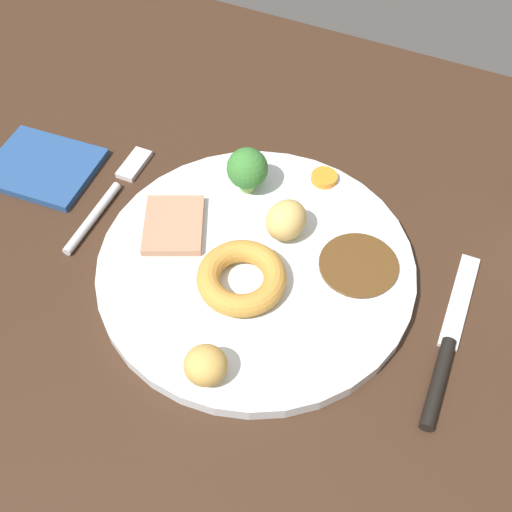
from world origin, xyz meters
TOP-DOWN VIEW (x-y plane):
  - dining_table at (0.00, 0.00)cm, footprint 120.00×84.00cm
  - dinner_plate at (-1.08, 2.75)cm, footprint 29.41×29.41cm
  - gravy_pool at (7.63, 6.33)cm, footprint 7.33×7.33cm
  - meat_slice_main at (-10.00, 3.26)cm, footprint 7.97×8.66cm
  - yorkshire_pudding at (-1.22, 0.05)cm, footprint 8.05×8.05cm
  - roast_potato_left at (-0.29, -9.23)cm, footprint 3.81×3.75cm
  - roast_potato_right at (0.21, 7.14)cm, footprint 4.45×4.94cm
  - carrot_coin_front at (0.85, 15.16)cm, footprint 2.67×2.67cm
  - broccoli_floret at (-5.78, 10.94)cm, footprint 4.10×4.10cm
  - fork at (-18.52, 5.09)cm, footprint 2.12×15.28cm
  - knife at (17.29, 1.66)cm, footprint 2.13×18.54cm
  - folded_napkin at (-27.19, 5.49)cm, footprint 11.62×9.77cm

SIDE VIEW (x-z plane):
  - dining_table at x=0.00cm, z-range 0.00..3.60cm
  - fork at x=-18.52cm, z-range 3.54..4.44cm
  - folded_napkin at x=-27.19cm, z-range 3.60..4.40cm
  - knife at x=17.29cm, z-range 3.45..4.65cm
  - dinner_plate at x=-1.08cm, z-range 3.60..5.00cm
  - gravy_pool at x=7.63cm, z-range 5.00..5.30cm
  - carrot_coin_front at x=0.85cm, z-range 5.00..5.70cm
  - meat_slice_main at x=-10.00cm, z-range 5.00..5.80cm
  - yorkshire_pudding at x=-1.22cm, z-range 5.00..7.09cm
  - roast_potato_left at x=-0.29cm, z-range 5.00..8.06cm
  - roast_potato_right at x=0.21cm, z-range 5.00..8.72cm
  - broccoli_floret at x=-5.78cm, z-range 5.25..10.07cm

